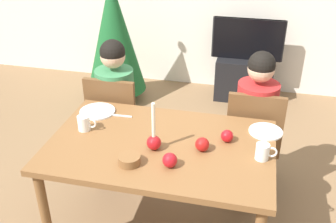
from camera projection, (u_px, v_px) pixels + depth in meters
dining_table at (161, 154)px, 2.49m from camera, size 1.40×0.90×0.75m
chair_left at (116, 119)px, 3.19m from camera, size 0.40×0.40×0.90m
chair_right at (253, 136)px, 2.97m from camera, size 0.40×0.40×0.90m
person_left_child at (117, 111)px, 3.19m from camera, size 0.30×0.30×1.17m
person_right_child at (254, 127)px, 2.97m from camera, size 0.30×0.30×1.17m
tv_stand at (244, 78)px, 4.57m from camera, size 0.64×0.40×0.48m
tv at (248, 39)px, 4.35m from camera, size 0.79×0.05×0.46m
christmas_tree at (114, 36)px, 4.28m from camera, size 0.66×0.66×1.47m
candle_centerpiece at (154, 140)px, 2.37m from camera, size 0.09×0.09×0.31m
plate_left at (97, 111)px, 2.80m from camera, size 0.25×0.25×0.01m
plate_right at (266, 131)px, 2.56m from camera, size 0.22×0.22×0.01m
mug_left at (84, 123)px, 2.57m from camera, size 0.13×0.08×0.10m
mug_right at (263, 152)px, 2.28m from camera, size 0.13×0.08×0.10m
fork_left at (119, 116)px, 2.75m from camera, size 0.18×0.02×0.01m
bowl_walnuts at (129, 160)px, 2.25m from camera, size 0.13×0.13×0.05m
apple_near_candle at (227, 136)px, 2.45m from camera, size 0.08×0.08×0.08m
apple_by_left_plate at (202, 144)px, 2.36m from camera, size 0.09×0.09×0.09m
apple_by_right_mug at (170, 160)px, 2.22m from camera, size 0.09×0.09×0.09m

